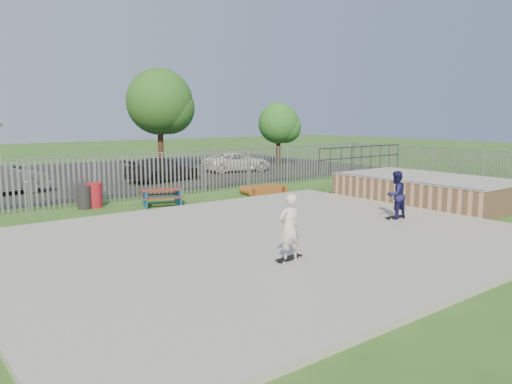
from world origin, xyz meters
TOP-DOWN VIEW (x-y plane):
  - ground at (0.00, 0.00)m, footprint 120.00×120.00m
  - concrete_slab at (0.00, 0.00)m, footprint 15.00×12.00m
  - quarter_pipe at (9.50, 1.04)m, footprint 5.50×7.05m
  - fence at (1.00, 4.59)m, footprint 26.04×16.02m
  - picnic_table at (0.38, 7.13)m, footprint 1.93×1.75m
  - funbox at (5.67, 7.14)m, footprint 1.89×1.10m
  - trash_bin_red at (-1.88, 8.42)m, footprint 0.59×0.59m
  - trash_bin_grey at (-2.32, 8.38)m, footprint 0.54×0.54m
  - parking_lot at (0.00, 19.00)m, footprint 40.00×18.00m
  - car_dark at (4.01, 13.96)m, footprint 4.72×2.61m
  - car_white at (10.12, 15.43)m, footprint 4.69×2.83m
  - tree_mid at (6.54, 19.19)m, footprint 4.33×4.33m
  - tree_right at (14.86, 16.92)m, footprint 2.95×2.95m
  - skateboard_a at (5.11, -0.69)m, footprint 0.81×0.26m
  - skateboard_b at (-1.01, -2.20)m, footprint 0.82×0.30m
  - skater_navy at (5.11, -0.69)m, footprint 0.83×0.67m
  - skater_white at (-1.01, -2.20)m, footprint 0.61×0.42m

SIDE VIEW (x-z plane):
  - ground at x=0.00m, z-range 0.00..0.00m
  - parking_lot at x=0.00m, z-range 0.00..0.02m
  - concrete_slab at x=0.00m, z-range 0.00..0.15m
  - funbox at x=5.67m, z-range 0.00..0.36m
  - skateboard_a at x=5.11m, z-range 0.15..0.23m
  - skateboard_b at x=-1.01m, z-range 0.15..0.23m
  - picnic_table at x=0.38m, z-range 0.01..0.68m
  - trash_bin_grey at x=-2.32m, z-range 0.00..0.91m
  - trash_bin_red at x=-1.88m, z-range 0.00..0.98m
  - quarter_pipe at x=9.50m, z-range -0.54..1.65m
  - car_white at x=10.12m, z-range 0.02..1.24m
  - car_dark at x=4.01m, z-range 0.02..1.32m
  - skater_navy at x=5.11m, z-range 0.15..1.77m
  - skater_white at x=-1.01m, z-range 0.15..1.77m
  - fence at x=1.00m, z-range 0.00..2.00m
  - tree_right at x=14.86m, z-range 0.78..5.33m
  - tree_mid at x=6.54m, z-range 1.16..7.85m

